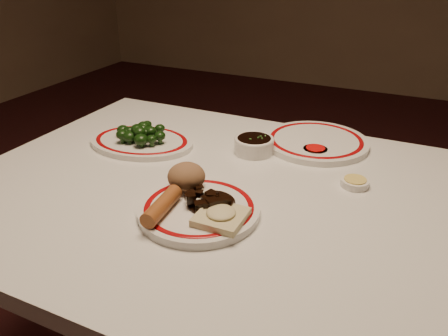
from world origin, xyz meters
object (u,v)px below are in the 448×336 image
(spring_roll, at_px, (162,206))
(broccoli_pile, at_px, (140,132))
(dining_table, at_px, (222,222))
(rice_mound, at_px, (186,176))
(broccoli_plate, at_px, (142,142))
(main_plate, at_px, (199,209))
(stirfry_heap, at_px, (209,201))
(fried_wonton, at_px, (221,216))
(soy_bowl, at_px, (254,145))

(spring_roll, height_order, broccoli_pile, broccoli_pile)
(dining_table, height_order, rice_mound, rice_mound)
(rice_mound, xyz_separation_m, broccoli_plate, (-0.25, 0.19, -0.04))
(main_plate, distance_m, spring_roll, 0.08)
(rice_mound, bearing_deg, spring_roll, -87.86)
(stirfry_heap, bearing_deg, rice_mound, 149.98)
(fried_wonton, distance_m, soy_bowl, 0.36)
(fried_wonton, distance_m, broccoli_pile, 0.45)
(rice_mound, xyz_separation_m, fried_wonton, (0.12, -0.08, -0.02))
(broccoli_plate, relative_size, soy_bowl, 3.02)
(fried_wonton, distance_m, stirfry_heap, 0.06)
(dining_table, distance_m, spring_roll, 0.22)
(spring_roll, distance_m, stirfry_heap, 0.09)
(dining_table, distance_m, fried_wonton, 0.20)
(main_plate, height_order, broccoli_pile, broccoli_pile)
(fried_wonton, height_order, broccoli_plate, fried_wonton)
(main_plate, height_order, broccoli_plate, main_plate)
(spring_roll, height_order, fried_wonton, spring_roll)
(soy_bowl, bearing_deg, fried_wonton, -78.64)
(rice_mound, height_order, broccoli_plate, rice_mound)
(main_plate, bearing_deg, spring_roll, -136.19)
(stirfry_heap, bearing_deg, soy_bowl, 94.67)
(dining_table, distance_m, stirfry_heap, 0.16)
(broccoli_plate, distance_m, soy_bowl, 0.31)
(dining_table, distance_m, broccoli_pile, 0.35)
(main_plate, bearing_deg, rice_mound, 137.38)
(spring_roll, bearing_deg, broccoli_plate, 125.61)
(broccoli_pile, bearing_deg, soy_bowl, 16.48)
(rice_mound, relative_size, fried_wonton, 0.89)
(dining_table, xyz_separation_m, rice_mound, (-0.05, -0.06, 0.14))
(main_plate, bearing_deg, fried_wonton, -23.18)
(dining_table, relative_size, broccoli_pile, 7.95)
(spring_roll, xyz_separation_m, broccoli_plate, (-0.25, 0.30, -0.03))
(dining_table, height_order, spring_roll, spring_roll)
(rice_mound, distance_m, spring_roll, 0.11)
(broccoli_plate, bearing_deg, fried_wonton, -36.03)
(dining_table, height_order, fried_wonton, fried_wonton)
(dining_table, bearing_deg, soy_bowl, 91.03)
(main_plate, distance_m, stirfry_heap, 0.03)
(broccoli_pile, distance_m, soy_bowl, 0.31)
(broccoli_plate, height_order, soy_bowl, soy_bowl)
(broccoli_plate, bearing_deg, spring_roll, -49.27)
(spring_roll, xyz_separation_m, soy_bowl, (0.05, 0.38, -0.01))
(main_plate, relative_size, soy_bowl, 2.84)
(stirfry_heap, xyz_separation_m, soy_bowl, (-0.03, 0.32, -0.01))
(broccoli_pile, xyz_separation_m, soy_bowl, (0.30, 0.09, -0.02))
(broccoli_plate, bearing_deg, main_plate, -38.22)
(stirfry_heap, bearing_deg, main_plate, -149.57)
(main_plate, distance_m, broccoli_pile, 0.39)
(soy_bowl, bearing_deg, main_plate, -88.47)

